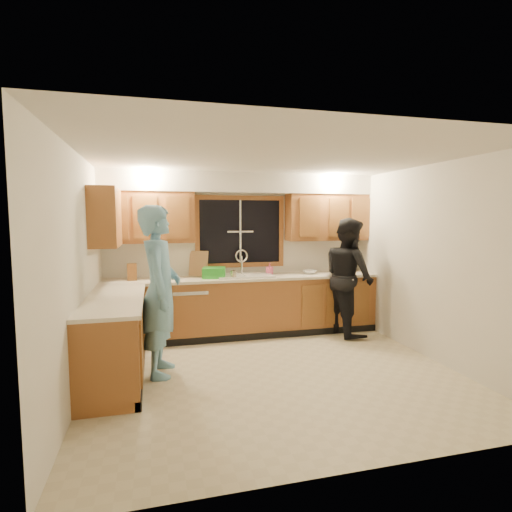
% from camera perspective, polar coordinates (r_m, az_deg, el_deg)
% --- Properties ---
extents(floor, '(4.20, 4.20, 0.00)m').
position_cam_1_polar(floor, '(4.89, 2.68, -16.36)').
color(floor, beige).
rests_on(floor, ground).
extents(ceiling, '(4.20, 4.20, 0.00)m').
position_cam_1_polar(ceiling, '(4.59, 2.83, 14.01)').
color(ceiling, silver).
extents(wall_back, '(4.20, 0.00, 4.20)m').
position_cam_1_polar(wall_back, '(6.41, -2.27, 0.37)').
color(wall_back, silver).
rests_on(wall_back, ground).
extents(wall_left, '(0.00, 3.80, 3.80)m').
position_cam_1_polar(wall_left, '(4.44, -24.14, -2.36)').
color(wall_left, silver).
rests_on(wall_left, ground).
extents(wall_right, '(0.00, 3.80, 3.80)m').
position_cam_1_polar(wall_right, '(5.57, 23.88, -0.86)').
color(wall_right, silver).
rests_on(wall_right, ground).
extents(base_cabinets_back, '(4.20, 0.60, 0.88)m').
position_cam_1_polar(base_cabinets_back, '(6.24, -1.66, -7.29)').
color(base_cabinets_back, '#95592B').
rests_on(base_cabinets_back, ground).
extents(base_cabinets_left, '(0.60, 1.90, 0.88)m').
position_cam_1_polar(base_cabinets_left, '(4.91, -19.55, -11.16)').
color(base_cabinets_left, '#95592B').
rests_on(base_cabinets_left, ground).
extents(countertop_back, '(4.20, 0.63, 0.04)m').
position_cam_1_polar(countertop_back, '(6.14, -1.64, -3.13)').
color(countertop_back, beige).
rests_on(countertop_back, base_cabinets_back).
extents(countertop_left, '(0.63, 1.90, 0.04)m').
position_cam_1_polar(countertop_left, '(4.80, -19.55, -5.88)').
color(countertop_left, beige).
rests_on(countertop_left, base_cabinets_left).
extents(upper_cabinets_left, '(1.35, 0.33, 0.75)m').
position_cam_1_polar(upper_cabinets_left, '(6.07, -15.27, 5.34)').
color(upper_cabinets_left, '#95592B').
rests_on(upper_cabinets_left, wall_back).
extents(upper_cabinets_right, '(1.35, 0.33, 0.75)m').
position_cam_1_polar(upper_cabinets_right, '(6.67, 10.12, 5.44)').
color(upper_cabinets_right, '#95592B').
rests_on(upper_cabinets_right, wall_back).
extents(upper_cabinets_return, '(0.33, 0.90, 0.75)m').
position_cam_1_polar(upper_cabinets_return, '(5.49, -20.71, 5.19)').
color(upper_cabinets_return, '#95592B').
rests_on(upper_cabinets_return, wall_left).
extents(soffit, '(4.20, 0.35, 0.30)m').
position_cam_1_polar(soffit, '(6.23, -1.97, 10.36)').
color(soffit, silver).
rests_on(soffit, wall_back).
extents(window_frame, '(1.44, 0.03, 1.14)m').
position_cam_1_polar(window_frame, '(6.37, -2.27, 3.50)').
color(window_frame, black).
rests_on(window_frame, wall_back).
extents(sink, '(0.86, 0.52, 0.57)m').
position_cam_1_polar(sink, '(6.17, -1.68, -3.43)').
color(sink, silver).
rests_on(sink, countertop_back).
extents(dishwasher, '(0.60, 0.56, 0.82)m').
position_cam_1_polar(dishwasher, '(6.11, -9.51, -7.93)').
color(dishwasher, white).
rests_on(dishwasher, floor).
extents(stove, '(0.58, 0.75, 0.90)m').
position_cam_1_polar(stove, '(4.36, -20.23, -13.15)').
color(stove, white).
rests_on(stove, floor).
extents(man, '(0.55, 0.76, 1.96)m').
position_cam_1_polar(man, '(4.74, -13.57, -4.85)').
color(man, '#67A0C4').
rests_on(man, floor).
extents(woman, '(0.72, 0.91, 1.82)m').
position_cam_1_polar(woman, '(6.37, 13.10, -2.87)').
color(woman, black).
rests_on(woman, floor).
extents(knife_block, '(0.14, 0.12, 0.24)m').
position_cam_1_polar(knife_block, '(6.02, -17.30, -2.19)').
color(knife_block, brown).
rests_on(knife_block, countertop_back).
extents(cutting_board, '(0.31, 0.22, 0.39)m').
position_cam_1_polar(cutting_board, '(6.23, -8.21, -1.06)').
color(cutting_board, tan).
rests_on(cutting_board, countertop_back).
extents(dish_crate, '(0.39, 0.37, 0.16)m').
position_cam_1_polar(dish_crate, '(6.03, -6.01, -2.38)').
color(dish_crate, '#258E24').
rests_on(dish_crate, countertop_back).
extents(soap_bottle, '(0.11, 0.11, 0.19)m').
position_cam_1_polar(soap_bottle, '(6.34, 1.94, -1.84)').
color(soap_bottle, '#DE547E').
rests_on(soap_bottle, countertop_back).
extents(bowl, '(0.29, 0.29, 0.06)m').
position_cam_1_polar(bowl, '(6.49, 7.66, -2.29)').
color(bowl, silver).
rests_on(bowl, countertop_back).
extents(can_left, '(0.07, 0.07, 0.12)m').
position_cam_1_polar(can_left, '(5.95, -3.35, -2.64)').
color(can_left, beige).
rests_on(can_left, countertop_back).
extents(can_right, '(0.08, 0.08, 0.12)m').
position_cam_1_polar(can_right, '(5.90, -3.15, -2.70)').
color(can_right, beige).
rests_on(can_right, countertop_back).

